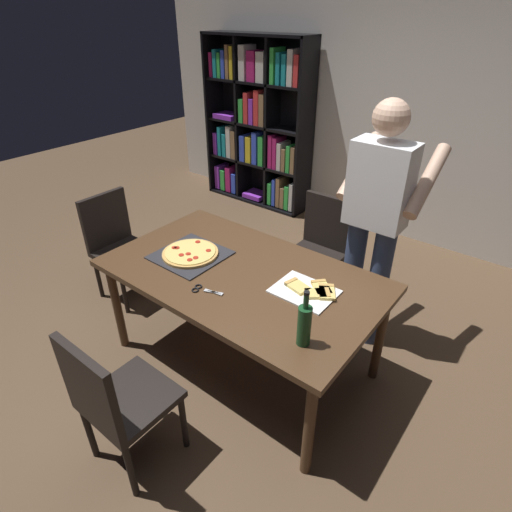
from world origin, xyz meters
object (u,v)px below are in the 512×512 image
Objects in this scene: chair_left_end at (116,241)px; wine_bottle at (304,324)px; chair_far_side at (320,244)px; chair_near_camera at (114,398)px; pepperoni_pizza_on_tray at (190,254)px; dining_table at (242,281)px; bookshelf at (258,126)px; kitchen_scissors at (203,290)px; person_serving_pizza at (376,217)px.

wine_bottle is at bearing -8.49° from chair_left_end.
chair_far_side is 1.00× the size of chair_left_end.
chair_near_camera is at bearing -36.11° from chair_left_end.
chair_near_camera is 1.00× the size of chair_left_end.
pepperoni_pizza_on_tray is at bearing 166.80° from wine_bottle.
dining_table is 1.96× the size of chair_far_side.
bookshelf reaches higher than wine_bottle.
dining_table is 8.89× the size of kitchen_scissors.
wine_bottle reaches higher than pepperoni_pizza_on_tray.
chair_far_side is at bearing 87.58° from kitchen_scissors.
wine_bottle is (0.65, -1.30, 0.36)m from chair_far_side.
kitchen_scissors is (-0.05, -1.29, 0.24)m from chair_far_side.
chair_far_side is 4.53× the size of kitchen_scissors.
chair_left_end is at bearing 176.77° from pepperoni_pizza_on_tray.
chair_left_end is at bearing -81.75° from bookshelf.
bookshelf is at bearing 125.83° from dining_table.
chair_left_end is at bearing -157.55° from person_serving_pizza.
kitchen_scissors is at bearing 179.05° from wine_bottle.
chair_left_end is at bearing 180.00° from dining_table.
wine_bottle is at bearing -82.70° from person_serving_pizza.
person_serving_pizza reaches higher than chair_far_side.
chair_near_camera is 0.75m from kitchen_scissors.
kitchen_scissors is (-0.05, -0.29, 0.07)m from dining_table.
chair_near_camera and chair_left_end have the same top height.
chair_far_side is 1.31m from kitchen_scissors.
pepperoni_pizza_on_tray is at bearing 145.79° from kitchen_scissors.
person_serving_pizza is at bearing 42.27° from pepperoni_pizza_on_tray.
bookshelf reaches higher than dining_table.
chair_left_end reaches higher than dining_table.
chair_far_side is 0.74m from person_serving_pizza.
chair_near_camera is at bearing -90.00° from dining_table.
kitchen_scissors is (1.31, -0.29, 0.24)m from chair_left_end.
chair_left_end is 1.00m from pepperoni_pizza_on_tray.
bookshelf reaches higher than chair_left_end.
wine_bottle reaches higher than kitchen_scissors.
chair_far_side is at bearing 116.69° from wine_bottle.
chair_near_camera is 0.46× the size of bookshelf.
pepperoni_pizza_on_tray is at bearing -137.73° from person_serving_pizza.
kitchen_scissors is (-0.57, -1.07, -0.24)m from person_serving_pizza.
person_serving_pizza is at bearing 73.83° from chair_near_camera.
kitchen_scissors is (-0.71, 0.01, -0.11)m from wine_bottle.
chair_left_end is at bearing 143.89° from chair_near_camera.
bookshelf is at bearing 121.92° from kitchen_scissors.
chair_far_side is 0.51× the size of person_serving_pizza.
bookshelf reaches higher than kitchen_scissors.
chair_near_camera is 1.06m from pepperoni_pizza_on_tray.
kitchen_scissors is at bearing -34.21° from pepperoni_pizza_on_tray.
bookshelf reaches higher than pepperoni_pizza_on_tray.
pepperoni_pizza_on_tray is at bearing 113.02° from chair_near_camera.
wine_bottle is (1.05, -0.25, 0.10)m from pepperoni_pizza_on_tray.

